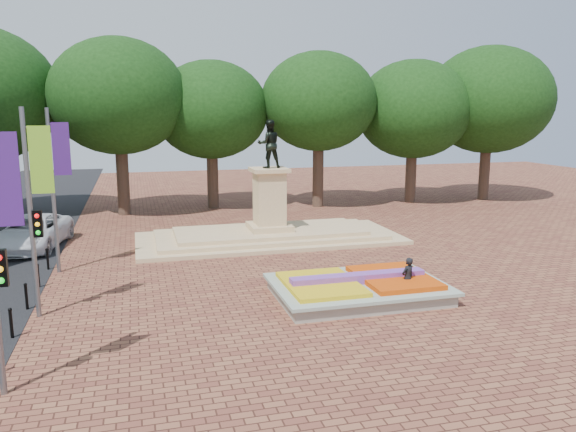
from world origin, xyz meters
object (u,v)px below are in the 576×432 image
object	(u,v)px
van	(32,232)
pedestrian	(408,278)
monument	(270,224)
flower_bed	(359,287)

from	to	relation	value
van	pedestrian	world-z (taller)	van
monument	van	size ratio (longest dim) A/B	2.35
pedestrian	flower_bed	bearing A→B (deg)	-39.07
flower_bed	pedestrian	world-z (taller)	pedestrian
monument	van	xyz separation A→B (m)	(-12.00, 1.41, -0.06)
van	pedestrian	xyz separation A→B (m)	(14.74, -11.97, -0.06)
monument	pedestrian	world-z (taller)	monument
flower_bed	pedestrian	bearing A→B (deg)	-17.90
monument	van	bearing A→B (deg)	173.28
pedestrian	van	bearing A→B (deg)	-60.24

